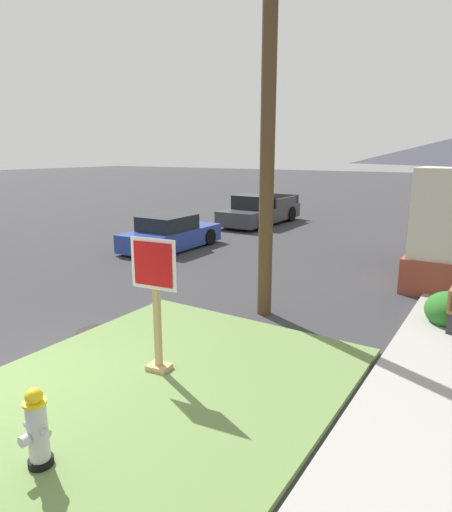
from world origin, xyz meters
TOP-DOWN VIEW (x-y plane):
  - ground_plane at (0.00, 0.00)m, footprint 160.00×160.00m
  - grass_corner_patch at (2.04, 1.31)m, footprint 5.02×5.78m
  - fire_hydrant at (2.13, -0.87)m, footprint 0.38×0.34m
  - stop_sign at (1.76, 1.52)m, footprint 0.79×0.32m
  - manhole_cover at (-0.46, 2.15)m, footprint 0.70×0.70m
  - parked_sedan_blue at (-4.16, 8.99)m, footprint 1.95×4.08m
  - pickup_truck_charcoal at (-4.11, 15.75)m, footprint 2.04×5.32m
  - utility_pole at (1.89, 4.87)m, footprint 1.36×0.30m
  - shrub_by_curb at (5.41, 6.16)m, footprint 0.96×0.96m

SIDE VIEW (x-z plane):
  - ground_plane at x=0.00m, z-range 0.00..0.00m
  - manhole_cover at x=-0.46m, z-range 0.00..0.02m
  - grass_corner_patch at x=2.04m, z-range 0.00..0.08m
  - shrub_by_curb at x=5.41m, z-range 0.00..0.75m
  - fire_hydrant at x=2.13m, z-range 0.06..0.99m
  - parked_sedan_blue at x=-4.16m, z-range -0.08..1.17m
  - pickup_truck_charcoal at x=-4.11m, z-range -0.12..1.36m
  - stop_sign at x=1.76m, z-range 0.08..2.22m
  - utility_pole at x=1.89m, z-range 0.15..9.66m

